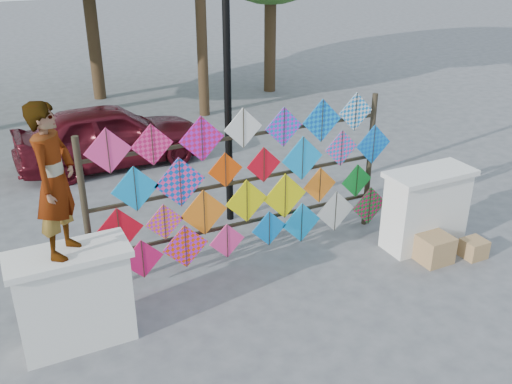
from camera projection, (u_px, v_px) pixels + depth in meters
ground at (267, 279)px, 8.30m from camera, size 80.00×80.00×0.00m
parapet_left at (74, 298)px, 6.77m from camera, size 1.40×0.65×1.28m
parapet_right at (426, 208)px, 8.95m from camera, size 1.40×0.65×1.28m
kite_rack at (251, 184)px, 8.42m from camera, size 4.95×0.24×2.39m
vendor_woman at (55, 181)px, 6.14m from camera, size 0.71×0.77×1.77m
sedan at (110, 135)px, 12.10m from camera, size 3.95×1.63×1.34m
lamppost at (227, 66)px, 8.92m from camera, size 0.28×0.28×4.46m
cardboard_box_near at (435, 249)px, 8.66m from camera, size 0.48×0.43×0.43m
cardboard_box_far at (474, 248)px, 8.81m from camera, size 0.35×0.32×0.29m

